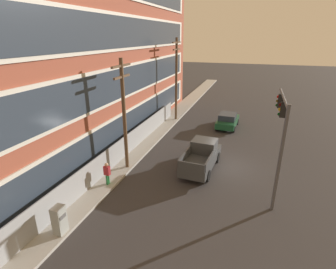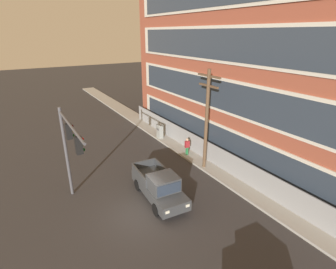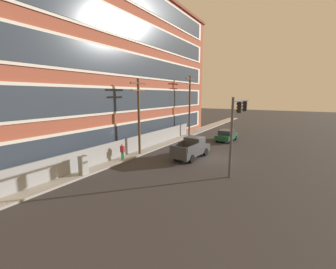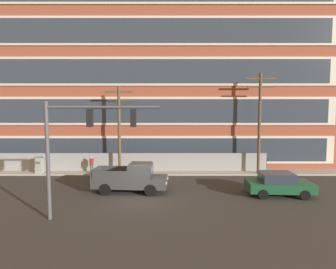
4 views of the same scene
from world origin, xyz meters
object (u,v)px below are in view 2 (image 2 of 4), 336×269
Objects in this scene: traffic_signal_mast at (69,143)px; utility_pole_near_corner at (207,116)px; electrical_cabinet at (160,132)px; pedestrian_near_cabinet at (187,146)px; pickup_truck_dark_grey at (159,187)px.

traffic_signal_mast is 0.77× the size of utility_pole_near_corner.
electrical_cabinet is at bearing 125.46° from traffic_signal_mast.
pedestrian_near_cabinet is at bearing 103.51° from traffic_signal_mast.
utility_pole_near_corner reaches higher than pickup_truck_dark_grey.
utility_pole_near_corner is (0.15, 10.02, 0.05)m from traffic_signal_mast.
electrical_cabinet is (-9.11, 5.18, -0.14)m from pickup_truck_dark_grey.
electrical_cabinet is at bearing -179.89° from utility_pole_near_corner.
pickup_truck_dark_grey is (1.98, 4.83, -3.42)m from traffic_signal_mast.
utility_pole_near_corner is at bearing 109.44° from pickup_truck_dark_grey.
pedestrian_near_cabinet is at bearing 1.49° from electrical_cabinet.
electrical_cabinet is (-7.27, -0.01, -3.60)m from utility_pole_near_corner.
electrical_cabinet is 4.70m from pedestrian_near_cabinet.
pickup_truck_dark_grey is at bearing -29.63° from electrical_cabinet.
utility_pole_near_corner is 4.87× the size of electrical_cabinet.
utility_pole_near_corner reaches higher than pedestrian_near_cabinet.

